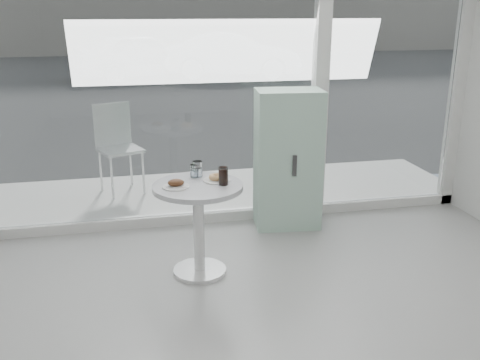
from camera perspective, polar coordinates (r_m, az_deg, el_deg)
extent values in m
cube|color=white|center=(5.58, -0.80, -3.68)|extent=(5.00, 0.12, 0.10)
cube|color=white|center=(6.18, 22.36, 11.00)|extent=(0.12, 0.12, 3.00)
cube|color=white|center=(5.47, 8.61, 11.38)|extent=(0.14, 0.14, 3.00)
cube|color=white|center=(5.14, -9.49, 9.81)|extent=(3.21, 0.02, 2.60)
cube|color=white|center=(5.80, 15.87, 10.28)|extent=(1.41, 0.02, 2.60)
cylinder|color=white|center=(4.53, -4.30, -9.58)|extent=(0.44, 0.44, 0.03)
cylinder|color=white|center=(4.38, -4.41, -5.45)|extent=(0.09, 0.09, 0.70)
cylinder|color=silver|center=(4.24, -4.53, -0.74)|extent=(0.72, 0.72, 0.04)
cube|color=silver|center=(6.33, -2.22, -1.29)|extent=(5.60, 1.60, 0.05)
cube|color=#373737|center=(18.24, -9.02, 11.04)|extent=(40.00, 24.00, 0.00)
cube|color=#A3D0B8|center=(5.27, 5.11, 2.19)|extent=(0.67, 0.49, 1.37)
cube|color=#333333|center=(5.06, 5.84, 1.53)|extent=(0.04, 0.02, 0.20)
cylinder|color=white|center=(6.11, -13.50, 0.20)|extent=(0.03, 0.03, 0.49)
cylinder|color=white|center=(6.23, -10.28, 0.77)|extent=(0.03, 0.03, 0.49)
cylinder|color=white|center=(6.45, -14.64, 1.04)|extent=(0.03, 0.03, 0.49)
cylinder|color=white|center=(6.57, -11.56, 1.57)|extent=(0.03, 0.03, 0.49)
cube|color=white|center=(6.27, -12.65, 3.17)|extent=(0.57, 0.57, 0.03)
cube|color=white|center=(6.40, -13.48, 5.84)|extent=(0.42, 0.18, 0.49)
imported|color=silver|center=(17.29, -10.43, 12.94)|extent=(4.41, 2.79, 1.40)
imported|color=#ACAFB4|center=(17.21, -0.74, 13.17)|extent=(4.37, 2.14, 1.38)
cylinder|color=white|center=(4.18, -6.84, -0.72)|extent=(0.21, 0.21, 0.01)
cube|color=white|center=(4.17, -6.56, -0.62)|extent=(0.11, 0.11, 0.00)
ellipsoid|color=#351A0E|center=(4.17, -6.86, -0.28)|extent=(0.13, 0.10, 0.06)
ellipsoid|color=#351A0E|center=(4.19, -6.41, -0.23)|extent=(0.06, 0.06, 0.03)
cylinder|color=white|center=(4.31, -2.48, -0.01)|extent=(0.22, 0.22, 0.01)
torus|color=tan|center=(4.31, -2.49, 0.32)|extent=(0.13, 0.13, 0.04)
cylinder|color=white|center=(4.41, -4.91, 0.97)|extent=(0.07, 0.07, 0.11)
cylinder|color=white|center=(4.41, -4.90, 0.69)|extent=(0.06, 0.06, 0.06)
cylinder|color=white|center=(4.42, -4.56, 1.19)|extent=(0.08, 0.08, 0.13)
cylinder|color=white|center=(4.43, -4.55, 0.85)|extent=(0.07, 0.07, 0.07)
cylinder|color=white|center=(4.20, -1.80, 0.43)|extent=(0.08, 0.08, 0.14)
cylinder|color=black|center=(4.20, -1.79, 0.35)|extent=(0.07, 0.07, 0.13)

